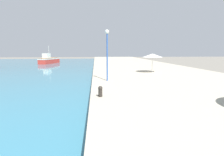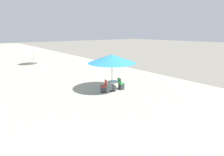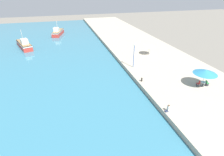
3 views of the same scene
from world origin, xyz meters
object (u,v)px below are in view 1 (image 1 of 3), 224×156
mooring_bollard (100,91)px  lamppost (107,46)px  fishing_boat_mid (49,60)px  cafe_umbrella_white (153,55)px

mooring_bollard → lamppost: lamppost is taller
fishing_boat_mid → cafe_umbrella_white: size_ratio=3.19×
fishing_boat_mid → lamppost: 35.19m
fishing_boat_mid → lamppost: bearing=-52.4°
fishing_boat_mid → cafe_umbrella_white: 33.29m
fishing_boat_mid → lamppost: lamppost is taller
mooring_bollard → lamppost: size_ratio=0.14×
cafe_umbrella_white → lamppost: 8.15m
fishing_boat_mid → mooring_bollard: 40.03m
fishing_boat_mid → lamppost: size_ratio=1.74×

